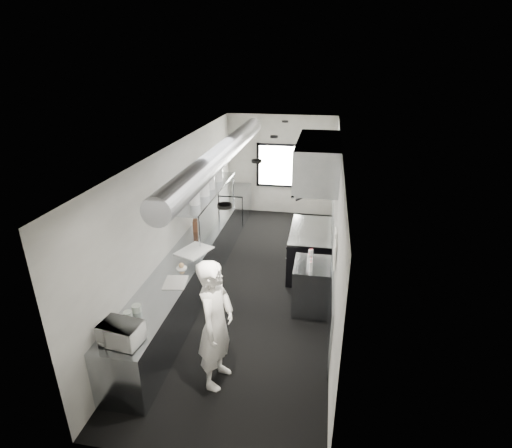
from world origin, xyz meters
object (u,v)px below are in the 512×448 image
at_px(range, 310,250).
at_px(squeeze_bottle_a, 311,267).
at_px(plate_stack_d, 217,172).
at_px(squeeze_bottle_d, 310,255).
at_px(squeeze_bottle_c, 309,259).
at_px(plate_stack_b, 203,188).
at_px(squeeze_bottle_e, 312,253).
at_px(deli_tub_a, 128,315).
at_px(deli_tub_b, 137,308).
at_px(far_work_table, 235,204).
at_px(line_cook, 216,324).
at_px(plate_stack_c, 209,181).
at_px(small_plate, 182,268).
at_px(knife_block, 195,225).
at_px(prep_counter, 192,270).
at_px(squeeze_bottle_b, 311,263).
at_px(microwave, 121,333).
at_px(cutting_board, 194,251).
at_px(plate_stack_a, 195,198).
at_px(bottle_station, 312,286).
at_px(exhaust_hood, 318,161).
at_px(pass_shelf, 209,192).

distance_m(range, squeeze_bottle_a, 1.74).
height_order(plate_stack_d, squeeze_bottle_d, plate_stack_d).
bearing_deg(range, squeeze_bottle_c, -88.53).
distance_m(plate_stack_b, squeeze_bottle_e, 2.68).
bearing_deg(deli_tub_a, deli_tub_b, 69.92).
xyz_separation_m(squeeze_bottle_a, squeeze_bottle_c, (-0.04, 0.28, -0.00)).
distance_m(far_work_table, deli_tub_b, 5.76).
bearing_deg(line_cook, plate_stack_d, 22.70).
bearing_deg(range, squeeze_bottle_d, -87.79).
bearing_deg(plate_stack_d, plate_stack_c, -91.76).
relative_size(small_plate, plate_stack_c, 0.51).
relative_size(small_plate, squeeze_bottle_c, 1.04).
distance_m(knife_block, squeeze_bottle_a, 2.77).
height_order(squeeze_bottle_a, squeeze_bottle_e, squeeze_bottle_a).
relative_size(prep_counter, deli_tub_b, 43.38).
height_order(deli_tub_b, small_plate, deli_tub_b).
height_order(knife_block, squeeze_bottle_b, knife_block).
relative_size(squeeze_bottle_c, squeeze_bottle_d, 0.90).
xyz_separation_m(range, squeeze_bottle_e, (0.07, -1.15, 0.51)).
xyz_separation_m(microwave, cutting_board, (0.09, 2.61, -0.13)).
height_order(deli_tub_b, plate_stack_d, plate_stack_d).
bearing_deg(squeeze_bottle_b, small_plate, -168.63).
relative_size(prep_counter, far_work_table, 5.00).
bearing_deg(small_plate, far_work_table, 91.14).
relative_size(line_cook, plate_stack_b, 5.72).
distance_m(deli_tub_b, squeeze_bottle_e, 3.17).
height_order(line_cook, plate_stack_a, line_cook).
xyz_separation_m(bottle_station, plate_stack_d, (-2.35, 2.42, 1.33)).
distance_m(plate_stack_c, squeeze_bottle_e, 2.91).
bearing_deg(small_plate, plate_stack_b, 94.63).
height_order(line_cook, squeeze_bottle_c, line_cook).
height_order(deli_tub_a, squeeze_bottle_d, squeeze_bottle_d).
height_order(exhaust_hood, microwave, exhaust_hood).
bearing_deg(range, squeeze_bottle_e, -86.42).
height_order(line_cook, plate_stack_c, plate_stack_c).
bearing_deg(prep_counter, plate_stack_a, 97.30).
distance_m(microwave, deli_tub_a, 0.54).
distance_m(microwave, small_plate, 1.96).
height_order(plate_stack_a, plate_stack_c, plate_stack_c).
bearing_deg(plate_stack_d, pass_shelf, -88.89).
relative_size(plate_stack_b, plate_stack_c, 0.94).
bearing_deg(plate_stack_c, squeeze_bottle_c, -37.86).
distance_m(range, cutting_board, 2.50).
bearing_deg(prep_counter, squeeze_bottle_a, -11.39).
xyz_separation_m(prep_counter, line_cook, (1.10, -2.20, 0.50)).
relative_size(prep_counter, squeeze_bottle_b, 35.42).
distance_m(prep_counter, squeeze_bottle_a, 2.37).
height_order(far_work_table, squeeze_bottle_e, squeeze_bottle_e).
distance_m(cutting_board, squeeze_bottle_d, 2.15).
xyz_separation_m(range, small_plate, (-2.10, -1.95, 0.44)).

